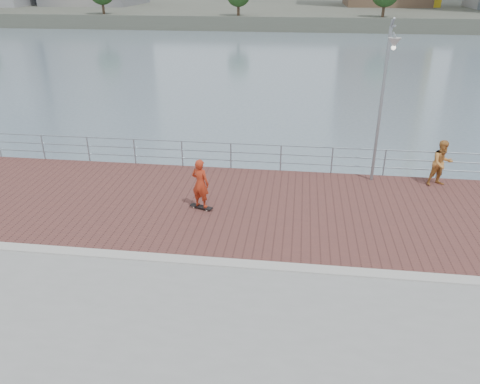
# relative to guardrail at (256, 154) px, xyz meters

# --- Properties ---
(water) EXTENTS (400.00, 400.00, 0.00)m
(water) POSITION_rel_guardrail_xyz_m (-0.00, -7.00, -2.69)
(water) COLOR slate
(water) RESTS_ON ground
(brick_lane) EXTENTS (40.00, 6.80, 0.02)m
(brick_lane) POSITION_rel_guardrail_xyz_m (-0.00, -3.40, -0.68)
(brick_lane) COLOR brown
(brick_lane) RESTS_ON seawall
(curb) EXTENTS (40.00, 0.40, 0.06)m
(curb) POSITION_rel_guardrail_xyz_m (-0.00, -7.00, -0.66)
(curb) COLOR #B7B5AD
(curb) RESTS_ON seawall
(far_shore) EXTENTS (320.00, 95.00, 2.50)m
(far_shore) POSITION_rel_guardrail_xyz_m (-0.00, 115.50, -1.44)
(far_shore) COLOR #4C5142
(far_shore) RESTS_ON ground
(guardrail) EXTENTS (39.06, 0.06, 1.13)m
(guardrail) POSITION_rel_guardrail_xyz_m (0.00, 0.00, 0.00)
(guardrail) COLOR #8C9EA8
(guardrail) RESTS_ON brick_lane
(street_lamp) EXTENTS (0.42, 1.22, 5.77)m
(street_lamp) POSITION_rel_guardrail_xyz_m (4.62, -0.92, 3.41)
(street_lamp) COLOR gray
(street_lamp) RESTS_ON brick_lane
(skateboard) EXTENTS (0.84, 0.46, 0.09)m
(skateboard) POSITION_rel_guardrail_xyz_m (-1.50, -3.81, -0.60)
(skateboard) COLOR black
(skateboard) RESTS_ON brick_lane
(skateboarder) EXTENTS (0.73, 0.60, 1.73)m
(skateboarder) POSITION_rel_guardrail_xyz_m (-1.50, -3.81, 0.28)
(skateboarder) COLOR #B73118
(skateboarder) RESTS_ON skateboard
(bystander) EXTENTS (1.03, 0.91, 1.78)m
(bystander) POSITION_rel_guardrail_xyz_m (7.08, -0.67, 0.22)
(bystander) COLOR #C48039
(bystander) RESTS_ON brick_lane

